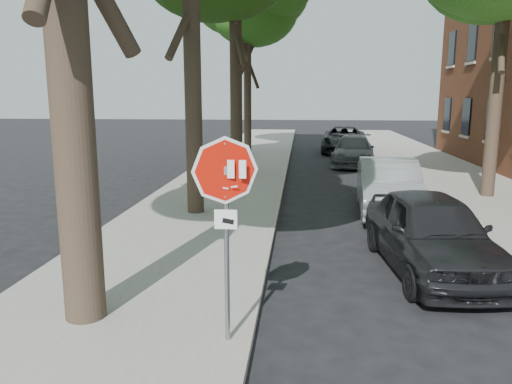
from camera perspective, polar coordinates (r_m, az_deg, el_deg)
ground at (r=6.68m, az=3.01°, el=-17.65°), size 120.00×120.00×0.00m
sidewalk_left at (r=18.33m, az=-3.33°, el=1.14°), size 4.00×55.00×0.12m
sidewalk_right at (r=19.04m, az=22.88°, el=0.66°), size 4.00×55.00×0.12m
curb_left at (r=18.14m, az=3.09°, el=1.06°), size 0.12×55.00×0.13m
curb_right at (r=18.51m, az=16.83°, el=0.80°), size 0.12×55.00×0.13m
stop_sign at (r=6.03m, az=-3.47°, el=-1.00°), size 0.76×0.34×2.61m
tree_far at (r=27.42m, az=-1.02°, el=19.45°), size 5.29×4.91×9.33m
car_a at (r=9.71m, az=19.40°, el=-4.35°), size 2.13×4.44×1.46m
car_b at (r=14.17m, az=14.89°, el=0.62°), size 1.85×4.54×1.46m
car_c at (r=23.58m, az=11.06°, el=4.65°), size 2.41×4.77×1.33m
car_d at (r=28.71m, az=10.05°, el=5.91°), size 2.86×5.39×1.44m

